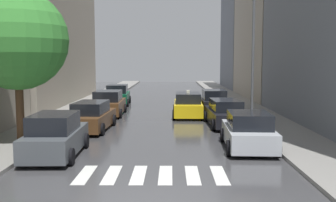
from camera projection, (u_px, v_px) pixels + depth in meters
The scene contains 17 objects.
ground_plane at pixel (164, 105), 34.01m from camera, with size 28.00×72.00×0.04m, color #3C3C3F.
sidewalk_left at pixel (90, 103), 34.06m from camera, with size 3.00×72.00×0.15m, color gray.
sidewalk_right at pixel (239, 104), 33.95m from camera, with size 3.00×72.00×0.15m, color gray.
crosswalk_stripes at pixel (152, 175), 13.04m from camera, with size 4.95×2.20×0.01m.
building_left_mid at pixel (39, 13), 34.17m from camera, with size 6.00×19.64×15.80m, color #9E9384.
building_right_mid at pixel (276, 16), 38.48m from camera, with size 6.00×14.42×16.34m, color #9E9384.
building_right_far at pixel (249, 24), 52.05m from camera, with size 6.00×12.30×17.40m, color slate.
parked_car_left_nearest at pixel (56, 136), 15.48m from camera, with size 2.10×4.37×1.74m.
parked_car_left_second at pixel (92, 117), 21.33m from camera, with size 2.16×4.74×1.59m.
parked_car_left_third at pixel (108, 104), 27.11m from camera, with size 2.19×4.43×1.73m.
parked_car_left_fourth at pixel (118, 95), 33.52m from camera, with size 2.23×4.26×1.75m.
parked_car_right_nearest at pixel (248, 132), 16.82m from camera, with size 2.25×4.28×1.60m.
parked_car_right_second at pixel (225, 113), 22.73m from camera, with size 2.17×4.86×1.56m.
parked_car_right_third at pixel (214, 102), 28.19m from camera, with size 2.04×4.06×1.71m.
taxi_midroad at pixel (188, 105), 26.60m from camera, with size 2.15×4.71×1.81m.
street_tree_left at pixel (17, 40), 17.53m from camera, with size 4.55×4.55×6.86m.
lamp_post_right at pixel (253, 49), 23.44m from camera, with size 0.60×0.28×7.59m.
Camera 1 is at (0.64, -9.79, 3.81)m, focal length 41.77 mm.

